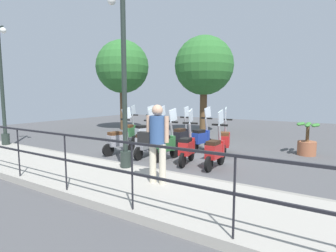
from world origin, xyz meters
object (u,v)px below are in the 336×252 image
at_px(potted_palm, 307,142).
at_px(scooter_far_0, 225,140).
at_px(tree_distant, 204,66).
at_px(scooter_near_3, 146,142).
at_px(scooter_near_1, 187,147).
at_px(scooter_near_0, 215,150).
at_px(lamp_post_far, 2,89).
at_px(scooter_far_3, 159,134).
at_px(tree_large, 122,67).
at_px(scooter_far_4, 145,132).
at_px(scooter_far_1, 202,137).
at_px(scooter_far_2, 182,136).
at_px(scooter_near_2, 166,144).
at_px(pedestrian_with_bag, 156,138).
at_px(scooter_near_4, 119,140).
at_px(lamp_post_near, 124,85).
at_px(scooter_far_5, 130,131).

distance_m(potted_palm, scooter_far_0, 2.65).
height_order(tree_distant, scooter_near_3, tree_distant).
bearing_deg(scooter_near_1, scooter_near_0, -99.38).
height_order(lamp_post_far, scooter_far_3, lamp_post_far).
bearing_deg(tree_large, scooter_far_4, -128.73).
bearing_deg(lamp_post_far, scooter_far_1, -61.55).
distance_m(scooter_far_1, scooter_far_2, 0.75).
bearing_deg(scooter_near_0, scooter_far_1, 35.12).
bearing_deg(scooter_near_1, scooter_near_2, 76.38).
xyz_separation_m(scooter_near_1, scooter_far_4, (1.81, 2.86, 0.00)).
relative_size(lamp_post_far, scooter_near_0, 2.91).
relative_size(pedestrian_with_bag, scooter_far_4, 1.03).
height_order(pedestrian_with_bag, scooter_near_2, pedestrian_with_bag).
bearing_deg(tree_distant, tree_large, 102.83).
bearing_deg(scooter_far_0, scooter_far_4, 70.13).
bearing_deg(scooter_far_1, scooter_near_0, -132.97).
bearing_deg(scooter_far_4, scooter_far_1, -73.68).
bearing_deg(scooter_near_2, scooter_near_0, -82.79).
xyz_separation_m(lamp_post_far, scooter_near_4, (1.48, -4.13, -1.66)).
bearing_deg(scooter_far_1, scooter_near_3, 161.43).
bearing_deg(scooter_far_1, lamp_post_far, 131.15).
bearing_deg(lamp_post_near, scooter_far_4, 30.24).
xyz_separation_m(scooter_far_1, scooter_far_4, (0.01, 2.47, 0.00)).
distance_m(scooter_far_0, scooter_far_2, 1.63).
xyz_separation_m(lamp_post_far, scooter_far_4, (3.38, -3.74, -1.66)).
relative_size(scooter_far_2, scooter_far_4, 1.00).
bearing_deg(scooter_near_4, scooter_near_0, -75.53).
bearing_deg(potted_palm, scooter_near_3, 125.51).
xyz_separation_m(tree_distant, scooter_near_1, (-5.88, -2.18, -2.91)).
distance_m(lamp_post_near, scooter_near_3, 2.39).
bearing_deg(scooter_far_5, tree_large, 30.26).
relative_size(scooter_near_1, scooter_near_2, 1.00).
bearing_deg(potted_palm, scooter_far_2, 108.59).
height_order(pedestrian_with_bag, scooter_far_1, pedestrian_with_bag).
distance_m(scooter_far_0, scooter_far_3, 2.59).
bearing_deg(scooter_far_2, scooter_far_1, -83.33).
height_order(scooter_near_2, scooter_far_2, same).
relative_size(scooter_near_2, scooter_near_4, 1.00).
distance_m(pedestrian_with_bag, scooter_far_0, 3.86).
relative_size(scooter_near_0, scooter_near_2, 1.00).
height_order(tree_distant, scooter_near_0, tree_distant).
height_order(scooter_near_0, scooter_far_1, same).
height_order(scooter_far_1, scooter_far_3, same).
height_order(lamp_post_far, scooter_near_1, lamp_post_far).
bearing_deg(potted_palm, scooter_near_0, 147.48).
bearing_deg(tree_distant, scooter_near_0, -152.84).
bearing_deg(scooter_near_4, tree_large, 52.86).
bearing_deg(scooter_far_3, scooter_far_2, -94.32).
bearing_deg(scooter_far_0, potted_palm, -76.37).
xyz_separation_m(lamp_post_near, scooter_near_1, (1.57, -0.89, -1.68)).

